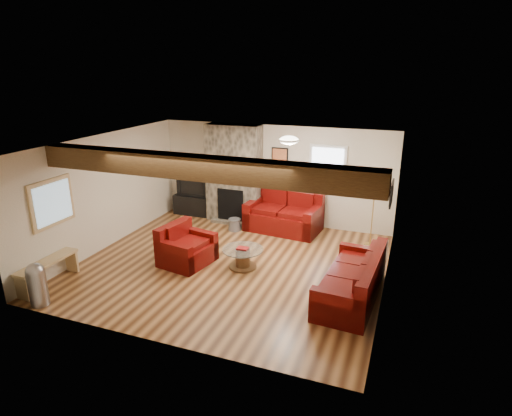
# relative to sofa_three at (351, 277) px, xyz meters

# --- Properties ---
(room) EXTENTS (8.00, 8.00, 8.00)m
(room) POSITION_rel_sofa_three_xyz_m (-2.48, 0.47, 0.85)
(room) COLOR #4E2A14
(room) RESTS_ON ground
(floor) EXTENTS (6.00, 6.00, 0.00)m
(floor) POSITION_rel_sofa_three_xyz_m (-2.48, 0.47, -0.40)
(floor) COLOR #4E2A14
(floor) RESTS_ON ground
(oak_beam) EXTENTS (6.00, 0.36, 0.38)m
(oak_beam) POSITION_rel_sofa_three_xyz_m (-2.48, -0.78, 1.91)
(oak_beam) COLOR #351F10
(oak_beam) RESTS_ON room
(chimney_breast) EXTENTS (1.40, 0.67, 2.50)m
(chimney_breast) POSITION_rel_sofa_three_xyz_m (-3.48, 2.96, 0.82)
(chimney_breast) COLOR #343028
(chimney_breast) RESTS_ON floor
(back_window) EXTENTS (0.90, 0.08, 1.10)m
(back_window) POSITION_rel_sofa_three_xyz_m (-1.13, 3.18, 1.15)
(back_window) COLOR silver
(back_window) RESTS_ON room
(hatch_window) EXTENTS (0.08, 1.00, 0.90)m
(hatch_window) POSITION_rel_sofa_three_xyz_m (-5.44, -1.03, 1.05)
(hatch_window) COLOR tan
(hatch_window) RESTS_ON room
(ceiling_dome) EXTENTS (0.40, 0.40, 0.18)m
(ceiling_dome) POSITION_rel_sofa_three_xyz_m (-1.58, 1.37, 2.04)
(ceiling_dome) COLOR white
(ceiling_dome) RESTS_ON room
(artwork_back) EXTENTS (0.42, 0.06, 0.52)m
(artwork_back) POSITION_rel_sofa_three_xyz_m (-2.33, 3.18, 1.30)
(artwork_back) COLOR black
(artwork_back) RESTS_ON room
(artwork_right) EXTENTS (0.06, 0.55, 0.42)m
(artwork_right) POSITION_rel_sofa_three_xyz_m (0.48, 0.77, 1.35)
(artwork_right) COLOR black
(artwork_right) RESTS_ON room
(sofa_three) EXTENTS (1.01, 2.15, 0.81)m
(sofa_three) POSITION_rel_sofa_three_xyz_m (0.00, 0.00, 0.00)
(sofa_three) COLOR #430406
(sofa_three) RESTS_ON floor
(loveseat) EXTENTS (1.86, 1.19, 0.94)m
(loveseat) POSITION_rel_sofa_three_xyz_m (-2.06, 2.70, 0.07)
(loveseat) COLOR #430406
(loveseat) RESTS_ON floor
(armchair_red) EXTENTS (1.03, 1.14, 0.81)m
(armchair_red) POSITION_rel_sofa_three_xyz_m (-3.36, 0.23, -0.00)
(armchair_red) COLOR #430406
(armchair_red) RESTS_ON floor
(coffee_table) EXTENTS (0.83, 0.83, 0.43)m
(coffee_table) POSITION_rel_sofa_three_xyz_m (-2.21, 0.44, -0.20)
(coffee_table) COLOR #452A16
(coffee_table) RESTS_ON floor
(tv_cabinet) EXTENTS (1.06, 0.43, 0.53)m
(tv_cabinet) POSITION_rel_sofa_three_xyz_m (-4.70, 3.00, -0.14)
(tv_cabinet) COLOR black
(tv_cabinet) RESTS_ON floor
(television) EXTENTS (0.88, 0.12, 0.51)m
(television) POSITION_rel_sofa_three_xyz_m (-4.70, 3.00, 0.38)
(television) COLOR black
(television) RESTS_ON tv_cabinet
(floor_lamp) EXTENTS (0.36, 0.36, 1.42)m
(floor_lamp) POSITION_rel_sofa_three_xyz_m (0.07, 2.50, 0.81)
(floor_lamp) COLOR tan
(floor_lamp) RESTS_ON floor
(pine_bench) EXTENTS (0.30, 1.27, 0.48)m
(pine_bench) POSITION_rel_sofa_three_xyz_m (-5.31, -1.48, -0.17)
(pine_bench) COLOR tan
(pine_bench) RESTS_ON floor
(pedal_bin) EXTENTS (0.33, 0.33, 0.77)m
(pedal_bin) POSITION_rel_sofa_three_xyz_m (-4.92, -2.08, -0.02)
(pedal_bin) COLOR #96969B
(pedal_bin) RESTS_ON floor
(coal_bucket) EXTENTS (0.32, 0.32, 0.30)m
(coal_bucket) POSITION_rel_sofa_three_xyz_m (-3.18, 2.28, -0.25)
(coal_bucket) COLOR slate
(coal_bucket) RESTS_ON floor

